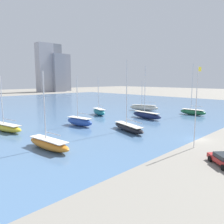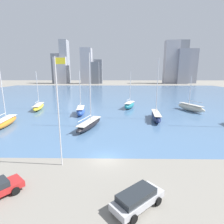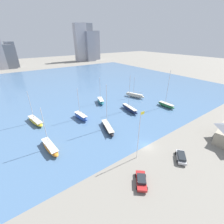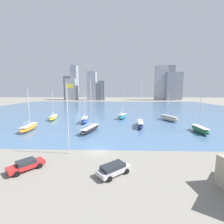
{
  "view_description": "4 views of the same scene",
  "coord_description": "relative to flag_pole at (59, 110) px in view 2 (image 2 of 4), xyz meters",
  "views": [
    {
      "loc": [
        -39.72,
        -16.75,
        11.11
      ],
      "look_at": [
        -6.71,
        16.16,
        4.23
      ],
      "focal_mm": 35.0,
      "sensor_mm": 36.0,
      "label": 1
    },
    {
      "loc": [
        1.19,
        -21.93,
        11.51
      ],
      "look_at": [
        0.69,
        10.03,
        4.29
      ],
      "focal_mm": 28.0,
      "sensor_mm": 36.0,
      "label": 2
    },
    {
      "loc": [
        -27.95,
        -22.13,
        27.94
      ],
      "look_at": [
        -0.65,
        16.07,
        4.62
      ],
      "focal_mm": 24.0,
      "sensor_mm": 36.0,
      "label": 3
    },
    {
      "loc": [
        3.56,
        -28.8,
        11.9
      ],
      "look_at": [
        2.04,
        19.76,
        5.04
      ],
      "focal_mm": 24.0,
      "sensor_mm": 36.0,
      "label": 4
    }
  ],
  "objects": [
    {
      "name": "distant_city_skyline",
      "position": [
        20.24,
        172.17,
        10.97
      ],
      "size": [
        156.41,
        19.37,
        45.06
      ],
      "color": "slate",
      "rests_on": "ground_plane"
    },
    {
      "name": "sailboat_blue",
      "position": [
        -2.89,
        27.47,
        -6.04
      ],
      "size": [
        3.27,
        8.41,
        12.03
      ],
      "rotation": [
        0.0,
        0.0,
        0.12
      ],
      "color": "#284CA8",
      "rests_on": "harbor_water"
    },
    {
      "name": "sailboat_yellow",
      "position": [
        -17.69,
        34.18,
        -6.25
      ],
      "size": [
        4.46,
        11.06,
        11.97
      ],
      "rotation": [
        0.0,
        0.0,
        0.2
      ],
      "color": "yellow",
      "rests_on": "harbor_water"
    },
    {
      "name": "sailboat_cream",
      "position": [
        29.94,
        32.59,
        -6.05
      ],
      "size": [
        5.59,
        10.61,
        10.57
      ],
      "rotation": [
        0.0,
        0.0,
        0.37
      ],
      "color": "beige",
      "rests_on": "harbor_water"
    },
    {
      "name": "sailboat_teal",
      "position": [
        11.5,
        36.41,
        -6.06
      ],
      "size": [
        5.05,
        8.25,
        11.95
      ],
      "rotation": [
        0.0,
        0.0,
        -0.35
      ],
      "color": "#1E757F",
      "rests_on": "harbor_water"
    },
    {
      "name": "sailboat_black",
      "position": [
        1.29,
        15.4,
        -6.28
      ],
      "size": [
        5.35,
        11.13,
        15.4
      ],
      "rotation": [
        0.0,
        0.0,
        -0.29
      ],
      "color": "black",
      "rests_on": "harbor_water"
    },
    {
      "name": "parked_wagon_silver",
      "position": [
        8.66,
        -7.05,
        -6.27
      ],
      "size": [
        5.09,
        4.7,
        1.6
      ],
      "rotation": [
        0.0,
        0.0,
        -0.87
      ],
      "color": "#B7B7BC",
      "rests_on": "ground_plane"
    },
    {
      "name": "ground_plane",
      "position": [
        5.47,
        1.75,
        -7.15
      ],
      "size": [
        500.0,
        500.0,
        0.0
      ],
      "primitive_type": "plane",
      "color": "gray"
    },
    {
      "name": "sailboat_navy",
      "position": [
        16.93,
        21.94,
        -6.1
      ],
      "size": [
        3.15,
        10.79,
        14.96
      ],
      "rotation": [
        0.0,
        0.0,
        -0.11
      ],
      "color": "#19234C",
      "rests_on": "harbor_water"
    },
    {
      "name": "sailboat_orange",
      "position": [
        -17.41,
        16.19,
        -6.21
      ],
      "size": [
        3.29,
        10.08,
        12.51
      ],
      "rotation": [
        0.0,
        0.0,
        0.1
      ],
      "color": "orange",
      "rests_on": "harbor_water"
    },
    {
      "name": "harbor_water",
      "position": [
        5.47,
        71.75,
        -7.15
      ],
      "size": [
        180.0,
        140.0,
        0.0
      ],
      "color": "#4C7099",
      "rests_on": "ground_plane"
    },
    {
      "name": "flag_pole",
      "position": [
        0.0,
        0.0,
        0.0
      ],
      "size": [
        1.24,
        0.14,
        13.3
      ],
      "color": "silver",
      "rests_on": "ground_plane"
    }
  ]
}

